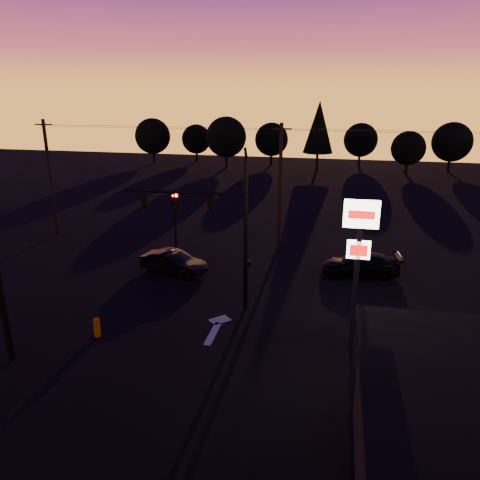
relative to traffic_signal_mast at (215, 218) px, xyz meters
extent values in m
plane|color=black|center=(0.10, -3.99, -4.94)|extent=(120.00, 120.00, 0.00)
cube|color=beige|center=(0.60, -2.99, -4.93)|extent=(0.35, 2.20, 0.01)
cube|color=beige|center=(0.60, -1.59, -4.93)|extent=(1.20, 1.20, 0.01)
cylinder|color=black|center=(1.60, 0.01, -0.94)|extent=(0.24, 0.24, 8.00)
cylinder|color=black|center=(1.60, 0.01, 3.26)|extent=(0.14, 0.52, 0.76)
cylinder|color=black|center=(-1.65, 0.01, 1.26)|extent=(6.50, 0.16, 0.16)
cube|color=black|center=(-0.20, 0.01, 0.76)|extent=(0.32, 0.22, 0.95)
sphere|color=black|center=(-0.20, -0.12, 1.11)|extent=(0.18, 0.18, 0.18)
sphere|color=black|center=(-0.20, -0.12, 0.81)|extent=(0.18, 0.18, 0.18)
sphere|color=black|center=(-0.20, -0.12, 0.51)|extent=(0.18, 0.18, 0.18)
cube|color=black|center=(-2.00, 0.01, 0.76)|extent=(0.32, 0.22, 0.95)
sphere|color=#FF0705|center=(-2.00, -0.12, 1.11)|extent=(0.18, 0.18, 0.18)
sphere|color=black|center=(-2.00, -0.12, 0.81)|extent=(0.18, 0.18, 0.18)
sphere|color=black|center=(-2.00, -0.12, 0.51)|extent=(0.18, 0.18, 0.18)
cube|color=black|center=(-3.80, 0.01, 0.76)|extent=(0.32, 0.22, 0.95)
sphere|color=black|center=(-3.80, -0.12, 1.11)|extent=(0.18, 0.18, 0.18)
sphere|color=black|center=(-3.80, -0.12, 0.81)|extent=(0.18, 0.18, 0.18)
sphere|color=black|center=(-3.80, -0.12, 0.51)|extent=(0.18, 0.18, 0.18)
cube|color=black|center=(1.78, 0.01, -2.34)|extent=(0.22, 0.18, 0.28)
cylinder|color=black|center=(-4.90, 7.51, -3.14)|extent=(0.14, 0.14, 3.60)
cube|color=black|center=(-4.90, 7.51, -1.04)|extent=(0.30, 0.20, 0.90)
sphere|color=#FF0705|center=(-4.90, 7.39, -0.72)|extent=(0.18, 0.18, 0.18)
sphere|color=black|center=(-4.90, 7.39, -1.00)|extent=(0.18, 0.18, 0.18)
sphere|color=black|center=(-4.90, 7.39, -1.28)|extent=(0.18, 0.18, 0.18)
cube|color=black|center=(7.10, -2.49, -1.74)|extent=(0.22, 0.22, 6.40)
cube|color=white|center=(7.10, -2.49, 1.26)|extent=(1.50, 0.25, 1.20)
cube|color=red|center=(7.10, -2.63, 1.26)|extent=(1.10, 0.02, 0.35)
cube|color=white|center=(7.10, -2.49, -0.34)|extent=(1.00, 0.22, 0.80)
cube|color=red|center=(7.10, -2.62, -0.34)|extent=(0.75, 0.02, 0.50)
cylinder|color=black|center=(-15.90, 10.01, -0.44)|extent=(0.26, 0.26, 9.00)
cube|color=black|center=(-15.90, 10.01, 3.66)|extent=(1.40, 0.10, 0.10)
cylinder|color=black|center=(2.10, 10.01, -0.44)|extent=(0.26, 0.26, 9.00)
cube|color=black|center=(2.10, 10.01, 3.66)|extent=(1.40, 0.10, 0.10)
cylinder|color=black|center=(-6.90, 9.41, 3.61)|extent=(18.00, 0.02, 0.02)
cylinder|color=black|center=(-6.90, 10.01, 3.66)|extent=(18.00, 0.02, 0.02)
cylinder|color=black|center=(-6.90, 10.61, 3.61)|extent=(18.00, 0.02, 0.02)
cylinder|color=black|center=(11.10, 9.41, 3.61)|extent=(18.00, 0.02, 0.02)
cylinder|color=black|center=(11.10, 10.01, 3.66)|extent=(18.00, 0.02, 0.02)
cylinder|color=black|center=(11.10, 10.61, 3.61)|extent=(18.00, 0.02, 0.02)
cube|color=black|center=(9.10, -7.47, -3.54)|extent=(2.20, 0.05, 1.60)
cylinder|color=#C17500|center=(-4.73, -4.34, -4.48)|extent=(0.30, 0.30, 0.91)
cylinder|color=black|center=(-21.90, 46.01, -4.12)|extent=(0.36, 0.36, 1.62)
sphere|color=black|center=(-21.90, 46.01, -0.87)|extent=(5.36, 5.36, 5.36)
cylinder|color=black|center=(-15.90, 49.01, -4.25)|extent=(0.36, 0.36, 1.38)
sphere|color=black|center=(-15.90, 49.01, -1.50)|extent=(4.54, 4.54, 4.54)
cylinder|color=black|center=(-9.90, 44.01, -4.06)|extent=(0.36, 0.36, 1.75)
sphere|color=black|center=(-9.90, 44.01, -0.56)|extent=(5.77, 5.78, 5.78)
cylinder|color=black|center=(-3.90, 48.01, -4.19)|extent=(0.36, 0.36, 1.50)
sphere|color=black|center=(-3.90, 48.01, -1.19)|extent=(4.95, 4.95, 4.95)
cylinder|color=black|center=(3.10, 45.01, -3.75)|extent=(0.36, 0.36, 2.38)
cone|color=black|center=(3.10, 45.01, 1.00)|extent=(4.18, 4.18, 7.12)
cylinder|color=black|center=(9.10, 50.01, -4.19)|extent=(0.36, 0.36, 1.50)
sphere|color=black|center=(9.10, 50.01, -1.19)|extent=(4.95, 4.95, 4.95)
cylinder|color=black|center=(15.10, 44.01, -4.25)|extent=(0.36, 0.36, 1.38)
sphere|color=black|center=(15.10, 44.01, -1.50)|extent=(4.54, 4.54, 4.54)
cylinder|color=black|center=(21.10, 47.01, -4.12)|extent=(0.36, 0.36, 1.62)
sphere|color=black|center=(21.10, 47.01, -0.87)|extent=(5.36, 5.36, 5.36)
imported|color=black|center=(-3.83, 3.96, -4.22)|extent=(4.57, 2.59, 1.43)
imported|color=black|center=(7.78, 5.99, -4.23)|extent=(5.12, 2.63, 1.42)
imported|color=black|center=(9.03, -5.92, -4.28)|extent=(2.74, 4.98, 1.32)
camera|label=1|loc=(5.97, -22.31, 6.45)|focal=35.00mm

